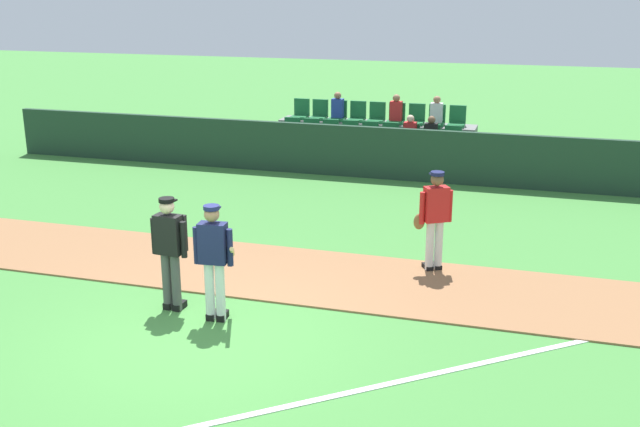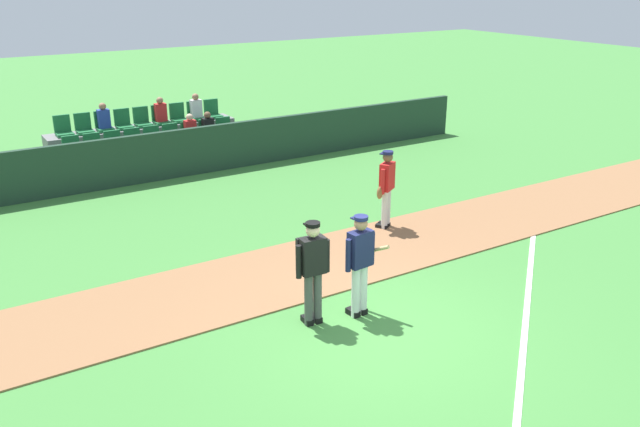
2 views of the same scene
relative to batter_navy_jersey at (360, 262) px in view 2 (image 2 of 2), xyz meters
name	(u,v)px [view 2 (image 2 of 2)]	position (x,y,z in m)	size (l,w,h in m)	color
ground_plane	(375,328)	(-0.04, -0.49, -0.97)	(80.00, 80.00, 0.00)	#42843A
infield_dirt_path	(296,270)	(-0.04, 2.04, -0.95)	(28.00, 2.47, 0.03)	#936642
foul_line_chalk	(528,294)	(2.96, -0.99, -0.96)	(12.00, 0.10, 0.01)	white
dugout_fence	(166,155)	(-0.04, 9.01, -0.31)	(20.00, 0.16, 1.31)	#1E3828
stadium_bleachers	(150,149)	(-0.01, 10.46, -0.46)	(5.55, 2.10, 1.90)	slate
batter_navy_jersey	(360,262)	(0.00, 0.00, 0.00)	(0.71, 0.76, 1.76)	white
umpire_home_plate	(312,267)	(-0.79, 0.18, 0.03)	(0.59, 0.32, 1.76)	#4C4C4C
runner_red_jersey	(386,187)	(2.74, 2.90, -0.01)	(0.63, 0.43, 1.76)	silver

